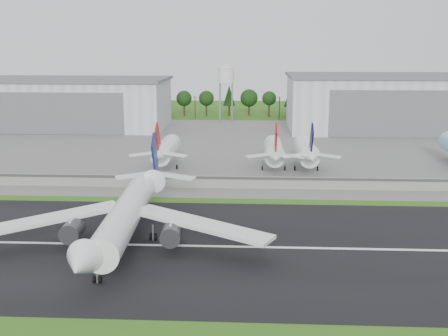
# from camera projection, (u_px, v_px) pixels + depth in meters

# --- Properties ---
(ground) EXTENTS (600.00, 600.00, 0.00)m
(ground) POSITION_uv_depth(u_px,v_px,m) (202.00, 267.00, 98.59)
(ground) COLOR #205E16
(ground) RESTS_ON ground
(runway) EXTENTS (320.00, 60.00, 0.10)m
(runway) POSITION_uv_depth(u_px,v_px,m) (207.00, 246.00, 108.33)
(runway) COLOR black
(runway) RESTS_ON ground
(runway_centerline) EXTENTS (220.00, 1.00, 0.02)m
(runway_centerline) POSITION_uv_depth(u_px,v_px,m) (207.00, 246.00, 108.32)
(runway_centerline) COLOR white
(runway_centerline) RESTS_ON runway
(apron) EXTENTS (320.00, 150.00, 0.10)m
(apron) POSITION_uv_depth(u_px,v_px,m) (231.00, 146.00, 215.61)
(apron) COLOR slate
(apron) RESTS_ON ground
(blast_fence) EXTENTS (240.00, 0.61, 3.50)m
(blast_fence) POSITION_uv_depth(u_px,v_px,m) (221.00, 182.00, 151.83)
(blast_fence) COLOR gray
(blast_fence) RESTS_ON ground
(hangar_west) EXTENTS (97.00, 44.00, 23.20)m
(hangar_west) POSITION_uv_depth(u_px,v_px,m) (63.00, 103.00, 261.08)
(hangar_west) COLOR silver
(hangar_west) RESTS_ON ground
(hangar_east) EXTENTS (102.00, 47.00, 25.20)m
(hangar_east) POSITION_uv_depth(u_px,v_px,m) (401.00, 103.00, 252.83)
(hangar_east) COLOR silver
(hangar_east) RESTS_ON ground
(water_tower) EXTENTS (8.40, 8.40, 29.40)m
(water_tower) POSITION_uv_depth(u_px,v_px,m) (226.00, 73.00, 274.00)
(water_tower) COLOR #99999E
(water_tower) RESTS_ON ground
(utility_poles) EXTENTS (230.00, 3.00, 12.00)m
(utility_poles) POSITION_uv_depth(u_px,v_px,m) (237.00, 119.00, 293.64)
(utility_poles) COLOR black
(utility_poles) RESTS_ON ground
(treeline) EXTENTS (320.00, 16.00, 22.00)m
(treeline) POSITION_uv_depth(u_px,v_px,m) (238.00, 116.00, 308.27)
(treeline) COLOR black
(treeline) RESTS_ON ground
(main_airliner) EXTENTS (57.22, 59.20, 18.17)m
(main_airliner) POSITION_uv_depth(u_px,v_px,m) (125.00, 222.00, 107.68)
(main_airliner) COLOR white
(main_airliner) RESTS_ON runway
(parked_jet_red_a) EXTENTS (7.36, 31.29, 16.77)m
(parked_jet_red_a) POSITION_uv_depth(u_px,v_px,m) (165.00, 151.00, 172.89)
(parked_jet_red_a) COLOR white
(parked_jet_red_a) RESTS_ON ground
(parked_jet_red_b) EXTENTS (7.36, 31.29, 16.77)m
(parked_jet_red_b) POSITION_uv_depth(u_px,v_px,m) (274.00, 152.00, 171.14)
(parked_jet_red_b) COLOR silver
(parked_jet_red_b) RESTS_ON ground
(parked_jet_navy) EXTENTS (7.36, 31.29, 16.88)m
(parked_jet_navy) POSITION_uv_depth(u_px,v_px,m) (307.00, 152.00, 170.61)
(parked_jet_navy) COLOR white
(parked_jet_navy) RESTS_ON ground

